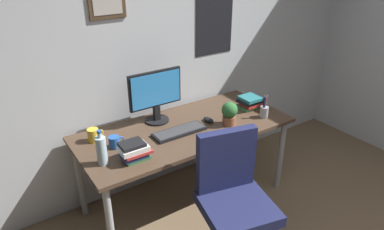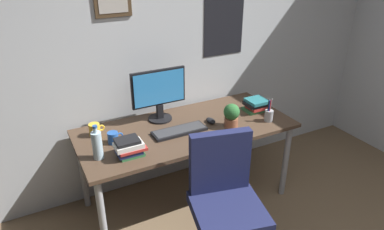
{
  "view_description": "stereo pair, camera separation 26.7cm",
  "coord_description": "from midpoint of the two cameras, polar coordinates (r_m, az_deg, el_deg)",
  "views": [
    {
      "loc": [
        -1.5,
        -0.42,
        2.05
      ],
      "look_at": [
        -0.16,
        1.58,
        0.88
      ],
      "focal_mm": 32.77,
      "sensor_mm": 36.0,
      "label": 1
    },
    {
      "loc": [
        -1.27,
        -0.55,
        2.05
      ],
      "look_at": [
        -0.16,
        1.58,
        0.88
      ],
      "focal_mm": 32.77,
      "sensor_mm": 36.0,
      "label": 2
    }
  ],
  "objects": [
    {
      "name": "coffee_mug_far",
      "position": [
        2.74,
        -12.87,
        -2.44
      ],
      "size": [
        0.12,
        0.08,
        0.1
      ],
      "color": "yellow",
      "rests_on": "desk"
    },
    {
      "name": "coffee_mug_near",
      "position": [
        2.61,
        -9.85,
        -3.73
      ],
      "size": [
        0.12,
        0.08,
        0.09
      ],
      "color": "#2659B2",
      "rests_on": "desk"
    },
    {
      "name": "pen_cup",
      "position": [
        2.99,
        14.92,
        -0.05
      ],
      "size": [
        0.07,
        0.07,
        0.2
      ],
      "color": "#9EA0A5",
      "rests_on": "desk"
    },
    {
      "name": "monitor",
      "position": [
        2.85,
        -2.74,
        3.57
      ],
      "size": [
        0.46,
        0.2,
        0.43
      ],
      "color": "black",
      "rests_on": "desk"
    },
    {
      "name": "book_stack_left",
      "position": [
        3.15,
        12.87,
        1.55
      ],
      "size": [
        0.21,
        0.17,
        0.11
      ],
      "color": "#33723F",
      "rests_on": "desk"
    },
    {
      "name": "office_chair",
      "position": [
        2.44,
        8.56,
        -12.99
      ],
      "size": [
        0.58,
        0.58,
        0.95
      ],
      "color": "#1E234C",
      "rests_on": "ground_plane"
    },
    {
      "name": "computer_mouse",
      "position": [
        2.89,
        5.73,
        -0.99
      ],
      "size": [
        0.06,
        0.11,
        0.04
      ],
      "color": "black",
      "rests_on": "desk"
    },
    {
      "name": "keyboard",
      "position": [
        2.73,
        0.74,
        -2.65
      ],
      "size": [
        0.43,
        0.15,
        0.03
      ],
      "color": "black",
      "rests_on": "desk"
    },
    {
      "name": "wall_back",
      "position": [
        3.07,
        0.36,
        11.85
      ],
      "size": [
        4.4,
        0.1,
        2.6
      ],
      "color": "silver",
      "rests_on": "ground_plane"
    },
    {
      "name": "water_bottle",
      "position": [
        2.42,
        -12.15,
        -4.86
      ],
      "size": [
        0.07,
        0.07,
        0.25
      ],
      "color": "silver",
      "rests_on": "desk"
    },
    {
      "name": "potted_plant",
      "position": [
        2.82,
        9.15,
        -0.0
      ],
      "size": [
        0.13,
        0.13,
        0.19
      ],
      "color": "brown",
      "rests_on": "desk"
    },
    {
      "name": "desk",
      "position": [
        2.85,
        1.76,
        -3.24
      ],
      "size": [
        1.73,
        0.77,
        0.73
      ],
      "color": "#4C3828",
      "rests_on": "ground_plane"
    },
    {
      "name": "book_stack_right",
      "position": [
        2.43,
        -7.07,
        -5.4
      ],
      "size": [
        0.21,
        0.15,
        0.13
      ],
      "color": "#33723F",
      "rests_on": "desk"
    }
  ]
}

